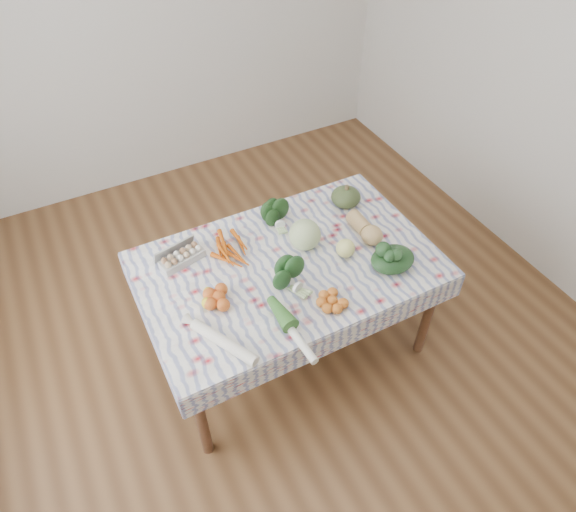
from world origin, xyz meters
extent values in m
plane|color=brown|center=(0.00, 0.00, 0.00)|extent=(4.50, 4.50, 0.00)
cube|color=silver|center=(0.00, 2.25, 1.40)|extent=(4.00, 0.04, 2.80)
cube|color=brown|center=(0.00, 0.00, 0.73)|extent=(1.60, 1.00, 0.04)
cylinder|color=brown|center=(-0.74, -0.44, 0.35)|extent=(0.06, 0.06, 0.71)
cylinder|color=brown|center=(0.74, -0.44, 0.35)|extent=(0.06, 0.06, 0.71)
cylinder|color=brown|center=(-0.74, 0.44, 0.35)|extent=(0.06, 0.06, 0.71)
cylinder|color=brown|center=(0.74, 0.44, 0.35)|extent=(0.06, 0.06, 0.71)
cube|color=white|center=(0.00, 0.00, 0.76)|extent=(1.66, 1.06, 0.01)
cube|color=#B2B2AD|center=(-0.52, 0.28, 0.80)|extent=(0.27, 0.16, 0.07)
cube|color=#C7520C|center=(-0.25, 0.20, 0.78)|extent=(0.26, 0.24, 0.05)
ellipsoid|color=#183814|center=(0.10, 0.32, 0.83)|extent=(0.19, 0.17, 0.14)
ellipsoid|color=#405129|center=(0.57, 0.30, 0.82)|extent=(0.23, 0.23, 0.12)
sphere|color=#B5CD8A|center=(0.15, 0.08, 0.85)|extent=(0.21, 0.21, 0.18)
ellipsoid|color=tan|center=(0.51, 0.00, 0.82)|extent=(0.12, 0.27, 0.12)
cube|color=#D25B1E|center=(-0.45, -0.08, 0.80)|extent=(0.28, 0.28, 0.08)
ellipsoid|color=#1C451B|center=(-0.07, -0.17, 0.82)|extent=(0.21, 0.21, 0.12)
cube|color=orange|center=(0.07, -0.37, 0.79)|extent=(0.22, 0.22, 0.06)
sphere|color=#EEEE81|center=(0.32, -0.09, 0.82)|extent=(0.11, 0.11, 0.11)
ellipsoid|color=#173317|center=(0.50, -0.29, 0.82)|extent=(0.31, 0.28, 0.11)
cylinder|color=white|center=(-0.53, -0.35, 0.79)|extent=(0.24, 0.39, 0.06)
cylinder|color=white|center=(-0.21, -0.44, 0.78)|extent=(0.07, 0.42, 0.05)
camera|label=1|loc=(-0.94, -1.79, 2.83)|focal=32.00mm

